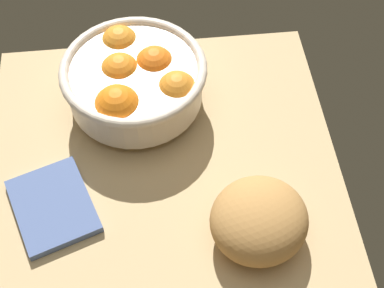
# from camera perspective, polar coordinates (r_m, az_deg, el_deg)

# --- Properties ---
(ground_plane) EXTENTS (0.67, 0.54, 0.03)m
(ground_plane) POSITION_cam_1_polar(r_m,az_deg,el_deg) (0.85, -2.52, -6.28)
(ground_plane) COLOR tan
(fruit_bowl) EXTENTS (0.23, 0.23, 0.10)m
(fruit_bowl) POSITION_cam_1_polar(r_m,az_deg,el_deg) (0.91, -5.75, 6.44)
(fruit_bowl) COLOR beige
(fruit_bowl) RESTS_ON ground
(bread_loaf) EXTENTS (0.19, 0.19, 0.08)m
(bread_loaf) POSITION_cam_1_polar(r_m,az_deg,el_deg) (0.78, 6.79, -7.64)
(bread_loaf) COLOR #B58045
(bread_loaf) RESTS_ON ground
(napkin_folded) EXTENTS (0.16, 0.15, 0.01)m
(napkin_folded) POSITION_cam_1_polar(r_m,az_deg,el_deg) (0.85, -13.86, -6.11)
(napkin_folded) COLOR #506599
(napkin_folded) RESTS_ON ground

